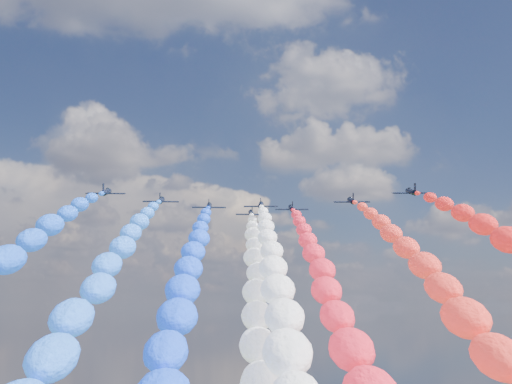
{
  "coord_description": "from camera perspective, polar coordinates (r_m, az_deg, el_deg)",
  "views": [
    {
      "loc": [
        -3.84,
        -156.13,
        67.53
      ],
      "look_at": [
        0.0,
        4.0,
        95.97
      ],
      "focal_mm": 46.06,
      "sensor_mm": 36.0,
      "label": 1
    }
  ],
  "objects": [
    {
      "name": "jet_0",
      "position": [
        155.29,
        -12.88,
        -0.01
      ],
      "size": [
        9.39,
        12.51,
        5.32
      ],
      "primitive_type": null,
      "rotation": [
        0.24,
        0.0,
        0.05
      ],
      "color": "black"
    },
    {
      "name": "trail_6",
      "position": [
        98.32,
        15.14,
        -8.76
      ],
      "size": [
        6.54,
        129.4,
        53.76
      ],
      "primitive_type": null,
      "color": "#F93329"
    },
    {
      "name": "trail_1",
      "position": [
        97.04,
        -13.26,
        -8.83
      ],
      "size": [
        6.54,
        129.4,
        53.76
      ],
      "primitive_type": null,
      "color": "#286EFC"
    },
    {
      "name": "trail_2",
      "position": [
        104.53,
        -5.97,
        -9.11
      ],
      "size": [
        6.54,
        129.4,
        53.76
      ],
      "primitive_type": null,
      "color": "#1647F7"
    },
    {
      "name": "trail_5",
      "position": [
        108.03,
        5.97,
        -9.14
      ],
      "size": [
        6.54,
        129.4,
        53.76
      ],
      "primitive_type": null,
      "color": "red"
    },
    {
      "name": "jet_1",
      "position": [
        164.63,
        -8.24,
        -0.72
      ],
      "size": [
        9.36,
        12.48,
        5.32
      ],
      "primitive_type": null,
      "rotation": [
        0.24,
        0.0,
        0.05
      ],
      "color": "black"
    },
    {
      "name": "jet_2",
      "position": [
        172.72,
        -4.1,
        -1.24
      ],
      "size": [
        9.18,
        12.36,
        5.32
      ],
      "primitive_type": null,
      "rotation": [
        0.24,
        0.0,
        0.03
      ],
      "color": "black"
    },
    {
      "name": "trail_4",
      "position": [
        117.08,
        0.13,
        -9.26
      ],
      "size": [
        6.54,
        129.4,
        53.76
      ],
      "primitive_type": null,
      "color": "white"
    },
    {
      "name": "jet_4",
      "position": [
        185.25,
        -0.41,
        -1.86
      ],
      "size": [
        9.24,
        12.4,
        5.32
      ],
      "primitive_type": null,
      "rotation": [
        0.24,
        0.0,
        0.04
      ],
      "color": "black"
    },
    {
      "name": "jet_5",
      "position": [
        175.98,
        3.1,
        -1.41
      ],
      "size": [
        9.0,
        12.23,
        5.32
      ],
      "primitive_type": null,
      "rotation": [
        0.24,
        0.0,
        -0.02
      ],
      "color": "black"
    },
    {
      "name": "jet_3",
      "position": [
        170.56,
        0.43,
        -1.15
      ],
      "size": [
        9.44,
        12.54,
        5.32
      ],
      "primitive_type": null,
      "rotation": [
        0.24,
        0.0,
        -0.05
      ],
      "color": "black"
    },
    {
      "name": "jet_7",
      "position": [
        155.03,
        13.34,
        0.03
      ],
      "size": [
        9.59,
        12.64,
        5.32
      ],
      "primitive_type": null,
      "rotation": [
        0.24,
        0.0,
        -0.07
      ],
      "color": "black"
    },
    {
      "name": "jet_6",
      "position": [
        165.12,
        8.28,
        -0.75
      ],
      "size": [
        9.55,
        12.62,
        5.32
      ],
      "primitive_type": null,
      "rotation": [
        0.24,
        0.0,
        -0.06
      ],
      "color": "black"
    },
    {
      "name": "trail_3",
      "position": [
        102.28,
        1.63,
        -9.14
      ],
      "size": [
        6.54,
        129.4,
        53.76
      ],
      "primitive_type": null,
      "color": "white"
    }
  ]
}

